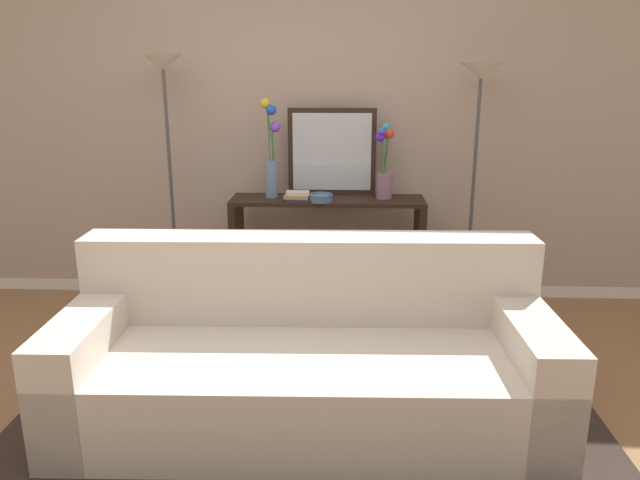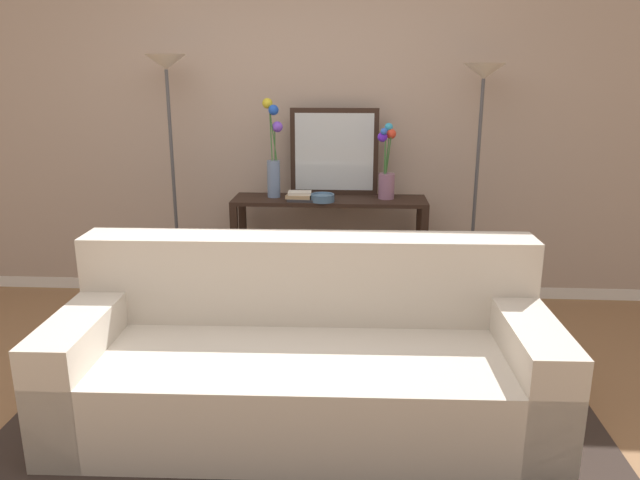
% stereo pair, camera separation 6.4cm
% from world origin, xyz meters
% --- Properties ---
extents(ground_plane, '(16.00, 16.00, 0.02)m').
position_xyz_m(ground_plane, '(0.00, 0.00, -0.01)').
color(ground_plane, '#936B47').
extents(back_wall, '(12.00, 0.15, 2.89)m').
position_xyz_m(back_wall, '(0.00, 2.05, 1.44)').
color(back_wall, white).
rests_on(back_wall, ground).
extents(area_rug, '(2.97, 2.13, 0.01)m').
position_xyz_m(area_rug, '(0.24, 0.05, 0.01)').
color(area_rug, '#332823').
rests_on(area_rug, ground).
extents(couch, '(2.39, 1.02, 0.88)m').
position_xyz_m(couch, '(0.24, 0.21, 0.31)').
color(couch, beige).
rests_on(couch, ground).
extents(console_table, '(1.37, 0.36, 0.84)m').
position_xyz_m(console_table, '(0.29, 1.66, 0.58)').
color(console_table, black).
rests_on(console_table, ground).
extents(floor_lamp_left, '(0.28, 0.28, 1.82)m').
position_xyz_m(floor_lamp_left, '(-0.83, 1.67, 1.43)').
color(floor_lamp_left, '#4C4C51').
rests_on(floor_lamp_left, ground).
extents(floor_lamp_right, '(0.28, 0.28, 1.76)m').
position_xyz_m(floor_lamp_right, '(1.31, 1.67, 1.39)').
color(floor_lamp_right, '#4C4C51').
rests_on(floor_lamp_right, ground).
extents(wall_mirror, '(0.63, 0.02, 0.62)m').
position_xyz_m(wall_mirror, '(0.32, 1.81, 1.15)').
color(wall_mirror, black).
rests_on(wall_mirror, console_table).
extents(vase_tall_flowers, '(0.14, 0.11, 0.69)m').
position_xyz_m(vase_tall_flowers, '(-0.11, 1.69, 1.13)').
color(vase_tall_flowers, '#6B84AD').
rests_on(vase_tall_flowers, console_table).
extents(vase_short_flowers, '(0.13, 0.12, 0.53)m').
position_xyz_m(vase_short_flowers, '(0.69, 1.69, 1.04)').
color(vase_short_flowers, gray).
rests_on(vase_short_flowers, console_table).
extents(fruit_bowl, '(0.16, 0.16, 0.06)m').
position_xyz_m(fruit_bowl, '(0.25, 1.55, 0.87)').
color(fruit_bowl, '#4C7093').
rests_on(fruit_bowl, console_table).
extents(book_stack, '(0.20, 0.14, 0.06)m').
position_xyz_m(book_stack, '(0.09, 1.57, 0.87)').
color(book_stack, '#2D2D33').
rests_on(book_stack, console_table).
extents(book_row_under_console, '(0.31, 0.16, 0.12)m').
position_xyz_m(book_row_under_console, '(-0.12, 1.66, 0.06)').
color(book_row_under_console, '#6B3360').
rests_on(book_row_under_console, ground).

